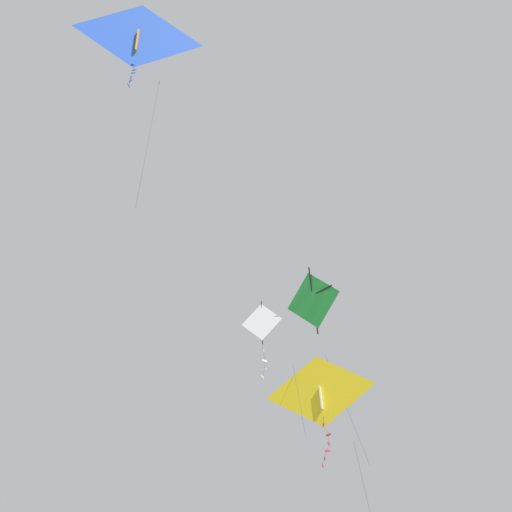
% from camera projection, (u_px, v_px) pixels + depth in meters
% --- Properties ---
extents(kite_delta_low_drifter, '(3.11, 2.44, 10.58)m').
position_uv_depth(kite_delta_low_drifter, '(138.00, 38.00, 30.19)').
color(kite_delta_low_drifter, blue).
extents(kite_delta_near_left, '(2.92, 2.96, 8.94)m').
position_uv_depth(kite_delta_near_left, '(321.00, 393.00, 25.92)').
color(kite_delta_near_left, yellow).
extents(kite_diamond_mid_left, '(2.00, 2.09, 5.39)m').
position_uv_depth(kite_diamond_mid_left, '(263.00, 324.00, 26.37)').
color(kite_diamond_mid_left, white).
extents(kite_diamond_upper_right, '(2.26, 2.19, 7.82)m').
position_uv_depth(kite_diamond_upper_right, '(313.00, 301.00, 30.45)').
color(kite_diamond_upper_right, green).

